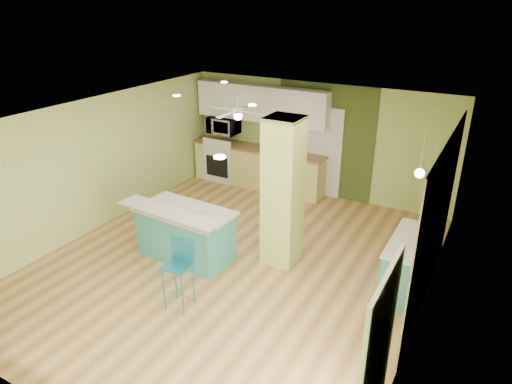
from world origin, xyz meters
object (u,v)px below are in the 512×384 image
side_counter (408,265)px  bar_stool (180,261)px  peninsula (185,232)px  fruit_bowl (288,152)px  canister (197,213)px

side_counter → bar_stool: bearing=-144.7°
bar_stool → peninsula: bearing=118.8°
bar_stool → side_counter: 3.40m
peninsula → side_counter: 3.64m
peninsula → side_counter: peninsula is taller
fruit_bowl → canister: canister is taller
peninsula → bar_stool: bar_stool is taller
fruit_bowl → canister: size_ratio=1.83×
canister → peninsula: bearing=164.3°
bar_stool → side_counter: bar_stool is taller
peninsula → bar_stool: (0.77, -1.10, 0.26)m
fruit_bowl → bar_stool: bearing=-84.2°
peninsula → fruit_bowl: fruit_bowl is taller
peninsula → fruit_bowl: 3.40m
peninsula → fruit_bowl: size_ratio=5.89×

